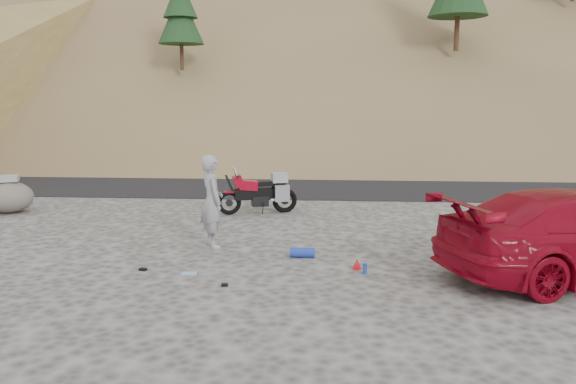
% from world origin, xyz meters
% --- Properties ---
extents(ground, '(140.00, 140.00, 0.00)m').
position_xyz_m(ground, '(0.00, 0.00, 0.00)').
color(ground, '#423F3D').
rests_on(ground, ground).
extents(road, '(120.00, 7.00, 0.05)m').
position_xyz_m(road, '(0.00, 9.00, 0.00)').
color(road, black).
rests_on(road, ground).
extents(hillside, '(120.00, 73.00, 46.72)m').
position_xyz_m(hillside, '(-0.05, 40.88, 11.08)').
color(hillside, brown).
rests_on(hillside, ground).
extents(motorcycle, '(2.06, 0.98, 1.26)m').
position_xyz_m(motorcycle, '(0.72, 3.58, 0.54)').
color(motorcycle, black).
rests_on(motorcycle, ground).
extents(man, '(0.73, 0.82, 1.88)m').
position_xyz_m(man, '(0.12, 0.19, 0.00)').
color(man, gray).
rests_on(man, ground).
extents(boulder, '(1.45, 1.30, 1.01)m').
position_xyz_m(boulder, '(-5.96, 3.19, 0.44)').
color(boulder, '#544F48').
rests_on(boulder, ground).
extents(gear_blue_mat, '(0.47, 0.19, 0.19)m').
position_xyz_m(gear_blue_mat, '(1.99, -0.48, 0.09)').
color(gear_blue_mat, '#1B34A5').
rests_on(gear_blue_mat, ground).
extents(gear_bottle, '(0.08, 0.08, 0.19)m').
position_xyz_m(gear_bottle, '(3.12, -1.42, 0.09)').
color(gear_bottle, '#1B34A5').
rests_on(gear_bottle, ground).
extents(gear_funnel, '(0.17, 0.17, 0.20)m').
position_xyz_m(gear_funnel, '(2.99, -1.16, 0.10)').
color(gear_funnel, red).
rests_on(gear_funnel, ground).
extents(gear_glove_a, '(0.14, 0.12, 0.04)m').
position_xyz_m(gear_glove_a, '(-0.78, -1.50, 0.02)').
color(gear_glove_a, black).
rests_on(gear_glove_a, ground).
extents(gear_glove_b, '(0.12, 0.09, 0.04)m').
position_xyz_m(gear_glove_b, '(0.81, -2.22, 0.02)').
color(gear_glove_b, black).
rests_on(gear_glove_b, ground).
extents(gear_blue_cloth, '(0.29, 0.23, 0.01)m').
position_xyz_m(gear_blue_cloth, '(0.09, -1.63, 0.01)').
color(gear_blue_cloth, '#7CA5C0').
rests_on(gear_blue_cloth, ground).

